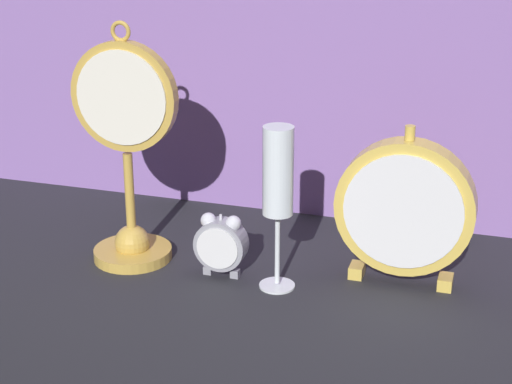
{
  "coord_description": "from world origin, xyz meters",
  "views": [
    {
      "loc": [
        0.34,
        -0.99,
        0.55
      ],
      "look_at": [
        0.0,
        0.08,
        0.13
      ],
      "focal_mm": 60.0,
      "sensor_mm": 36.0,
      "label": 1
    }
  ],
  "objects_px": {
    "pocket_watch_on_stand": "(128,162)",
    "champagne_flute": "(278,182)",
    "mantel_clock_silver": "(405,208)",
    "alarm_clock_twin_bell": "(221,242)"
  },
  "relations": [
    {
      "from": "mantel_clock_silver",
      "to": "champagne_flute",
      "type": "xyz_separation_m",
      "value": [
        -0.16,
        -0.07,
        0.04
      ]
    },
    {
      "from": "alarm_clock_twin_bell",
      "to": "champagne_flute",
      "type": "xyz_separation_m",
      "value": [
        0.09,
        -0.01,
        0.1
      ]
    },
    {
      "from": "alarm_clock_twin_bell",
      "to": "champagne_flute",
      "type": "height_order",
      "value": "champagne_flute"
    },
    {
      "from": "pocket_watch_on_stand",
      "to": "alarm_clock_twin_bell",
      "type": "relative_size",
      "value": 3.76
    },
    {
      "from": "alarm_clock_twin_bell",
      "to": "champagne_flute",
      "type": "relative_size",
      "value": 0.41
    },
    {
      "from": "mantel_clock_silver",
      "to": "champagne_flute",
      "type": "distance_m",
      "value": 0.18
    },
    {
      "from": "pocket_watch_on_stand",
      "to": "champagne_flute",
      "type": "height_order",
      "value": "pocket_watch_on_stand"
    },
    {
      "from": "champagne_flute",
      "to": "pocket_watch_on_stand",
      "type": "bearing_deg",
      "value": 173.95
    },
    {
      "from": "alarm_clock_twin_bell",
      "to": "mantel_clock_silver",
      "type": "xyz_separation_m",
      "value": [
        0.25,
        0.06,
        0.06
      ]
    },
    {
      "from": "pocket_watch_on_stand",
      "to": "mantel_clock_silver",
      "type": "relative_size",
      "value": 1.55
    }
  ]
}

